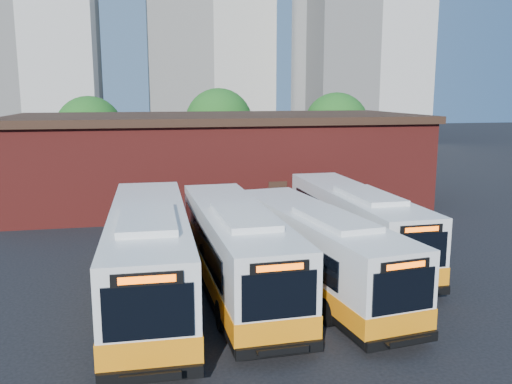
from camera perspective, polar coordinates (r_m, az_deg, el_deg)
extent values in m
plane|color=black|center=(21.11, 3.48, -11.73)|extent=(220.00, 220.00, 0.00)
cube|color=white|center=(21.25, -11.19, -6.15)|extent=(2.99, 13.32, 3.16)
cube|color=orange|center=(21.53, -11.10, -8.48)|extent=(3.04, 13.38, 0.78)
cube|color=black|center=(21.71, -11.05, -9.86)|extent=(3.03, 13.37, 0.28)
cube|color=black|center=(14.85, -11.27, -12.32)|extent=(2.40, 0.10, 1.49)
cube|color=black|center=(14.51, -11.40, -8.99)|extent=(1.88, 0.09, 0.35)
cube|color=#FF5905|center=(14.47, -11.40, -9.04)|extent=(1.49, 0.04, 0.20)
cube|color=black|center=(15.56, -11.02, -18.45)|extent=(2.83, 0.19, 0.35)
cube|color=black|center=(15.28, -11.04, -18.54)|extent=(1.61, 0.44, 0.07)
cube|color=black|center=(15.07, -11.05, -18.65)|extent=(1.61, 0.06, 0.20)
cube|color=black|center=(21.66, -15.04, -5.16)|extent=(0.18, 10.36, 1.16)
cube|color=black|center=(21.63, -7.38, -4.90)|extent=(0.18, 10.36, 1.16)
cube|color=white|center=(19.22, -11.37, -2.72)|extent=(1.98, 4.67, 0.24)
cylinder|color=black|center=(18.26, -15.18, -13.88)|extent=(0.37, 1.11, 1.11)
cylinder|color=black|center=(18.23, -6.91, -13.62)|extent=(0.37, 1.11, 1.11)
cylinder|color=black|center=(25.10, -14.00, -7.04)|extent=(0.37, 1.11, 1.11)
cylinder|color=black|center=(25.07, -8.12, -6.84)|extent=(0.37, 1.11, 1.11)
cube|color=white|center=(21.93, -2.14, -5.72)|extent=(3.13, 12.65, 2.98)
cube|color=orange|center=(22.19, -2.13, -7.86)|extent=(3.19, 12.70, 0.73)
cube|color=black|center=(22.36, -2.12, -9.13)|extent=(3.18, 12.69, 0.26)
cube|color=black|center=(16.03, 2.49, -10.85)|extent=(2.27, 0.15, 1.41)
cube|color=black|center=(15.73, 2.52, -7.92)|extent=(1.78, 0.13, 0.33)
cube|color=#FF5905|center=(15.69, 2.56, -7.96)|extent=(1.41, 0.07, 0.19)
cube|color=black|center=(16.66, 2.50, -16.30)|extent=(2.67, 0.25, 0.33)
cube|color=black|center=(16.41, 2.75, -16.34)|extent=(1.53, 0.45, 0.06)
cube|color=black|center=(16.21, 2.95, -16.39)|extent=(1.52, 0.10, 0.19)
cube|color=black|center=(22.03, -5.85, -4.92)|extent=(0.42, 9.79, 1.10)
cube|color=black|center=(22.55, 1.03, -4.50)|extent=(0.42, 9.79, 1.10)
cube|color=white|center=(20.04, -1.27, -2.56)|extent=(1.98, 4.46, 0.23)
cylinder|color=black|center=(18.87, -3.56, -12.79)|extent=(0.37, 1.06, 1.05)
cylinder|color=black|center=(19.41, 3.64, -12.12)|extent=(0.37, 1.06, 1.05)
cylinder|color=black|center=(25.29, -6.37, -6.72)|extent=(0.37, 1.06, 1.05)
cylinder|color=black|center=(25.69, -0.98, -6.38)|extent=(0.37, 1.06, 1.05)
cube|color=white|center=(22.22, 6.40, -5.80)|extent=(4.16, 12.18, 2.84)
cube|color=orange|center=(22.47, 6.36, -7.82)|extent=(4.22, 12.24, 0.70)
cube|color=black|center=(22.63, 6.33, -9.01)|extent=(4.21, 12.23, 0.25)
cube|color=black|center=(17.22, 15.30, -10.06)|extent=(2.15, 0.36, 1.34)
cube|color=black|center=(16.95, 15.45, -7.45)|extent=(1.68, 0.29, 0.32)
cube|color=#FF5905|center=(16.92, 15.52, -7.48)|extent=(1.33, 0.21, 0.18)
cube|color=black|center=(17.79, 15.16, -14.93)|extent=(2.53, 0.49, 0.32)
cube|color=black|center=(17.58, 15.61, -14.92)|extent=(1.48, 0.57, 0.06)
cube|color=black|center=(17.42, 15.97, -14.93)|extent=(1.44, 0.24, 0.18)
cube|color=black|center=(21.98, 2.91, -5.19)|extent=(1.34, 9.24, 1.05)
cube|color=black|center=(23.06, 8.88, -4.55)|extent=(1.34, 9.24, 1.05)
cube|color=white|center=(20.55, 8.30, -2.82)|extent=(2.29, 4.38, 0.22)
cylinder|color=black|center=(19.30, 7.66, -12.40)|extent=(0.45, 1.03, 1.00)
cylinder|color=black|center=(20.40, 13.54, -11.33)|extent=(0.45, 1.03, 1.00)
cylinder|color=black|center=(24.96, 0.73, -6.95)|extent=(0.45, 1.03, 1.00)
cylinder|color=black|center=(25.81, 5.55, -6.40)|extent=(0.45, 1.03, 1.00)
cube|color=white|center=(26.76, 10.32, -3.01)|extent=(2.92, 12.30, 2.91)
cube|color=orange|center=(26.97, 10.26, -4.75)|extent=(2.97, 12.35, 0.71)
cube|color=black|center=(27.10, 10.23, -5.79)|extent=(2.96, 12.34, 0.25)
cube|color=black|center=(21.38, 16.90, -5.95)|extent=(2.21, 0.12, 1.38)
cube|color=black|center=(21.16, 17.03, -3.76)|extent=(1.73, 0.11, 0.33)
cube|color=#FF5905|center=(21.13, 17.08, -3.78)|extent=(1.38, 0.06, 0.18)
cube|color=black|center=(21.84, 16.75, -10.11)|extent=(2.60, 0.21, 0.33)
cube|color=black|center=(21.61, 17.07, -10.06)|extent=(1.49, 0.43, 0.06)
cube|color=black|center=(21.44, 17.33, -10.04)|extent=(1.48, 0.08, 0.18)
cube|color=black|center=(26.58, 7.36, -2.40)|extent=(0.30, 9.54, 1.07)
cube|color=black|center=(27.60, 12.53, -2.08)|extent=(0.30, 9.54, 1.07)
cube|color=white|center=(25.07, 11.82, -0.33)|extent=(1.88, 4.33, 0.22)
cylinder|color=black|center=(23.61, 10.92, -8.15)|extent=(0.35, 1.03, 1.02)
cylinder|color=black|center=(24.63, 15.98, -7.58)|extent=(0.35, 1.03, 1.02)
cylinder|color=black|center=(29.61, 5.64, -4.17)|extent=(0.35, 1.03, 1.02)
cylinder|color=black|center=(30.43, 9.85, -3.87)|extent=(0.35, 1.03, 1.02)
imported|color=black|center=(19.51, 14.87, -10.84)|extent=(0.72, 0.86, 2.00)
cube|color=maroon|center=(39.51, -4.03, 3.22)|extent=(28.00, 12.00, 6.00)
cube|color=black|center=(39.24, -4.09, 7.79)|extent=(28.60, 12.60, 0.50)
cube|color=black|center=(34.50, 2.29, -0.85)|extent=(1.20, 0.08, 2.40)
cylinder|color=#382314|center=(51.52, -16.93, 2.64)|extent=(0.36, 0.36, 2.70)
sphere|color=#1C5A19|center=(51.20, -17.13, 6.30)|extent=(6.00, 6.00, 6.00)
cylinder|color=#382314|center=(53.73, -3.88, 3.51)|extent=(0.36, 0.36, 2.95)
sphere|color=#1C5A19|center=(53.42, -3.93, 7.36)|extent=(6.56, 6.56, 6.56)
cylinder|color=#382314|center=(53.47, 8.34, 3.31)|extent=(0.36, 0.36, 2.81)
sphere|color=#1C5A19|center=(53.15, 8.44, 6.98)|extent=(6.24, 6.24, 6.24)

